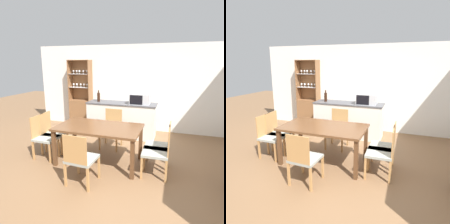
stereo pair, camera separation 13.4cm
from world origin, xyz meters
TOP-DOWN VIEW (x-y plane):
  - ground_plane at (0.00, 0.00)m, footprint 18.00×18.00m
  - wall_back at (0.00, 2.63)m, footprint 6.80×0.06m
  - kitchen_counter at (-0.38, 1.91)m, footprint 1.92×0.60m
  - display_cabinet at (-1.90, 2.45)m, footprint 0.72×0.33m
  - dining_table at (-0.40, 0.23)m, footprint 1.69×0.94m
  - dining_chair_side_right_far at (0.80, 0.37)m, footprint 0.47×0.47m
  - dining_chair_head_far at (-0.40, 1.05)m, footprint 0.46×0.46m
  - dining_chair_head_near at (-0.40, -0.59)m, footprint 0.48×0.48m
  - dining_chair_side_right_near at (0.80, 0.09)m, footprint 0.47×0.47m
  - dining_chair_side_left_near at (-1.60, 0.09)m, footprint 0.47×0.47m
  - dining_chair_side_left_far at (-1.60, 0.37)m, footprint 0.48×0.48m
  - microwave at (0.13, 1.88)m, footprint 0.52×0.37m
  - wine_bottle at (-1.05, 1.88)m, footprint 0.08×0.08m

SIDE VIEW (x-z plane):
  - ground_plane at x=0.00m, z-range 0.00..0.00m
  - dining_chair_side_right_far at x=0.80m, z-range 0.00..0.93m
  - dining_chair_head_far at x=-0.40m, z-range 0.00..0.93m
  - dining_chair_head_near at x=-0.40m, z-range 0.00..0.93m
  - dining_chair_side_right_near at x=0.80m, z-range 0.00..0.93m
  - dining_chair_side_left_near at x=-1.60m, z-range 0.00..0.93m
  - dining_chair_side_left_far at x=-1.60m, z-range 0.00..0.93m
  - kitchen_counter at x=-0.38m, z-range 0.00..0.95m
  - display_cabinet at x=-1.90m, z-range -0.44..1.67m
  - dining_table at x=-0.40m, z-range 0.30..1.08m
  - wine_bottle at x=-1.05m, z-range 0.92..1.24m
  - microwave at x=0.13m, z-range 0.95..1.23m
  - wall_back at x=0.00m, z-range 0.00..2.55m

